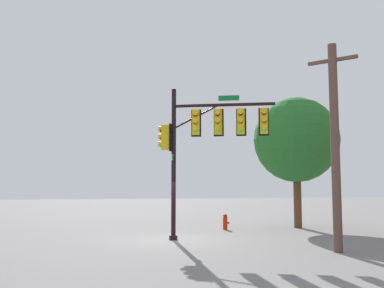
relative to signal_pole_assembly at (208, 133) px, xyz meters
The scene contains 5 objects.
ground_plane 4.88m from the signal_pole_assembly, 158.72° to the left, with size 120.00×120.00×0.00m, color slate.
signal_pole_assembly is the anchor object (origin of this frame).
utility_pole 5.60m from the signal_pole_assembly, 49.06° to the right, with size 1.31×1.40×7.51m.
fire_hydrant 6.33m from the signal_pole_assembly, 64.03° to the left, with size 0.33×0.24×0.83m.
tree_near 7.67m from the signal_pole_assembly, 34.42° to the left, with size 4.80×4.80×7.33m.
Camera 1 is at (-3.34, -18.69, 2.32)m, focal length 40.43 mm.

